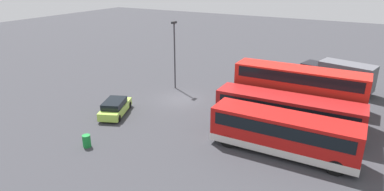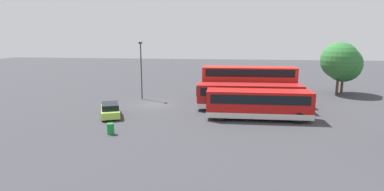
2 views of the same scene
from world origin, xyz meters
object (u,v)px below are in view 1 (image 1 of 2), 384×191
lamp_post_tall (175,50)px  bus_single_deck_near_end (308,89)px  waste_bin_yellow (87,141)px  car_hatchback_silver (115,107)px  bus_single_deck_third (287,112)px  box_truck_blue (338,75)px  bus_single_deck_fourth (283,133)px  bus_double_decker_second (298,91)px

lamp_post_tall → bus_single_deck_near_end: bearing=99.7°
bus_single_deck_near_end → waste_bin_yellow: bearing=-36.5°
bus_single_deck_near_end → car_hatchback_silver: size_ratio=2.21×
bus_single_deck_third → waste_bin_yellow: bearing=-50.5°
lamp_post_tall → waste_bin_yellow: 15.12m
bus_single_deck_third → box_truck_blue: bearing=169.5°
bus_single_deck_third → bus_single_deck_fourth: 3.82m
bus_single_deck_near_end → lamp_post_tall: 14.35m
bus_single_deck_near_end → bus_single_deck_fourth: size_ratio=1.00×
car_hatchback_silver → lamp_post_tall: lamp_post_tall is taller
bus_single_deck_fourth → waste_bin_yellow: size_ratio=10.92×
waste_bin_yellow → bus_double_decker_second: bearing=137.2°
box_truck_blue → lamp_post_tall: 18.15m
car_hatchback_silver → waste_bin_yellow: car_hatchback_silver is taller
bus_single_deck_near_end → bus_single_deck_third: same height
bus_single_deck_near_end → waste_bin_yellow: (16.91, -12.51, -1.14)m
bus_single_deck_third → box_truck_blue: (-12.70, 2.35, 0.08)m
bus_single_deck_third → waste_bin_yellow: (10.09, -12.23, -1.15)m
bus_double_decker_second → bus_single_deck_near_end: bearing=176.5°
bus_single_deck_third → lamp_post_tall: lamp_post_tall is taller
bus_single_deck_fourth → box_truck_blue: 16.54m
bus_single_deck_third → car_hatchback_silver: bearing=-72.7°
bus_double_decker_second → bus_single_deck_third: bearing=-1.2°
car_hatchback_silver → bus_single_deck_near_end: bearing=127.5°
bus_single_deck_fourth → bus_double_decker_second: bearing=-174.9°
bus_double_decker_second → bus_single_deck_fourth: size_ratio=1.08×
box_truck_blue → car_hatchback_silver: size_ratio=1.68×
box_truck_blue → waste_bin_yellow: box_truck_blue is taller
bus_double_decker_second → waste_bin_yellow: 18.22m
waste_bin_yellow → car_hatchback_silver: bearing=-158.5°
box_truck_blue → waste_bin_yellow: (22.79, -14.58, -1.23)m
bus_single_deck_third → waste_bin_yellow: bus_single_deck_third is taller
car_hatchback_silver → bus_single_deck_third: bearing=107.3°
box_truck_blue → lamp_post_tall: lamp_post_tall is taller
bus_single_deck_near_end → bus_single_deck_fourth: same height
bus_single_deck_third → box_truck_blue: size_ratio=1.49×
waste_bin_yellow → bus_single_deck_near_end: bearing=143.5°
bus_single_deck_fourth → lamp_post_tall: (-8.20, -14.28, 2.77)m
bus_single_deck_fourth → bus_single_deck_third: bearing=-169.6°
box_truck_blue → waste_bin_yellow: bearing=-32.6°
bus_single_deck_fourth → car_hatchback_silver: bus_single_deck_fourth is taller
box_truck_blue → lamp_post_tall: (8.25, -15.94, 2.69)m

